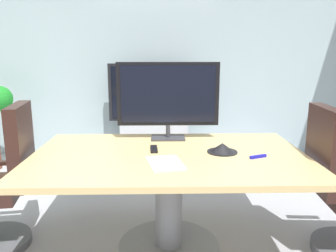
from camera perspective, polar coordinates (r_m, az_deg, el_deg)
The scene contains 9 objects.
wall_back_glass_partition at distance 4.90m, azimuth -2.24°, elevation 11.67°, with size 5.51×0.10×2.81m, color #9EB2B7.
conference_table at distance 2.51m, azimuth 0.13°, elevation -8.59°, with size 1.96×1.23×0.74m.
office_chair_left at distance 2.86m, azimuth -26.19°, elevation -9.49°, with size 0.63×0.61×1.09m.
tv_monitor at distance 2.81m, azimuth 0.00°, elevation 5.00°, with size 0.84×0.18×0.64m.
wall_display_unit at distance 4.66m, azimuth -2.31°, elevation -0.32°, with size 1.20×0.36×1.31m.
conference_phone at distance 2.51m, azimuth 9.06°, elevation -3.69°, with size 0.22×0.22×0.07m.
remote_control at distance 2.54m, azimuth -2.36°, elevation -3.85°, with size 0.05×0.17×0.02m, color black.
whiteboard_marker at distance 2.44m, azimuth 14.81°, elevation -4.95°, with size 0.13×0.02×0.02m, color #1919A5.
paper_notepad at distance 2.25m, azimuth -0.45°, elevation -6.19°, with size 0.21×0.30×0.01m, color white.
Camera 1 is at (0.08, -2.09, 1.46)m, focal length 36.51 mm.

